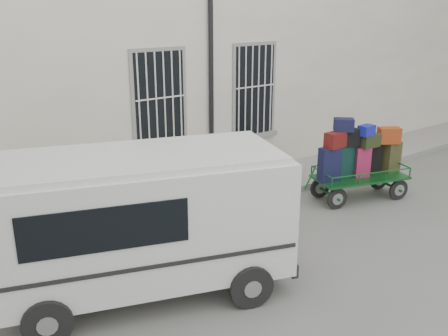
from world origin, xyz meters
TOP-DOWN VIEW (x-y plane):
  - ground at (0.00, 0.00)m, footprint 80.00×80.00m
  - building at (0.00, 5.50)m, footprint 24.00×5.15m
  - sidewalk at (0.00, 2.20)m, footprint 24.00×1.70m
  - luggage_cart at (3.19, 0.31)m, footprint 2.53×1.54m
  - van at (-2.62, -0.23)m, footprint 4.75×3.16m

SIDE VIEW (x-z plane):
  - ground at x=0.00m, z-range 0.00..0.00m
  - sidewalk at x=0.00m, z-range 0.00..0.15m
  - luggage_cart at x=3.19m, z-range 0.01..1.93m
  - van at x=-2.62m, z-range 0.16..2.39m
  - building at x=0.00m, z-range 0.00..6.00m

